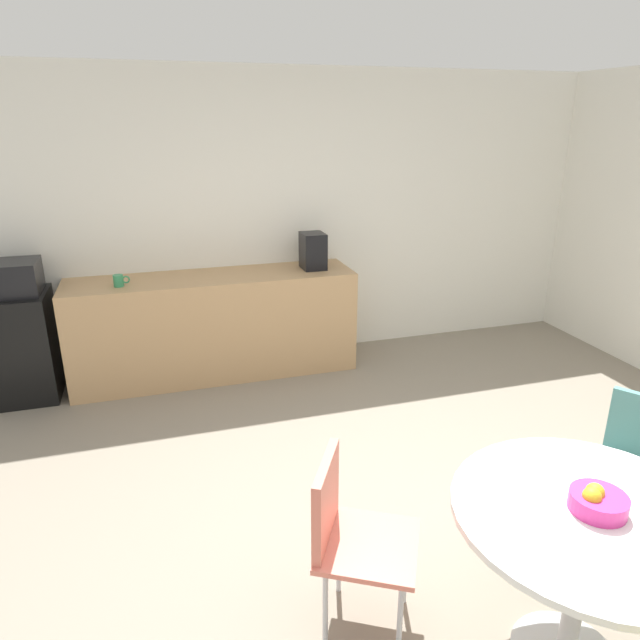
{
  "coord_description": "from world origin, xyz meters",
  "views": [
    {
      "loc": [
        -1.23,
        -2.08,
        2.17
      ],
      "look_at": [
        -0.24,
        1.18,
        0.95
      ],
      "focal_mm": 31.76,
      "sensor_mm": 36.0,
      "label": 1
    }
  ],
  "objects": [
    {
      "name": "counter_block",
      "position": [
        -0.76,
        2.65,
        0.45
      ],
      "size": [
        2.44,
        0.6,
        0.9
      ],
      "primitive_type": "cube",
      "color": "tan",
      "rests_on": "ground_plane"
    },
    {
      "name": "fruit_bowl",
      "position": [
        0.3,
        -0.68,
        0.8
      ],
      "size": [
        0.21,
        0.21,
        0.11
      ],
      "color": "#D8338C",
      "rests_on": "round_table"
    },
    {
      "name": "wall_back",
      "position": [
        0.0,
        3.0,
        1.3
      ],
      "size": [
        6.0,
        0.1,
        2.6
      ],
      "primitive_type": "cube",
      "color": "white",
      "rests_on": "ground_plane"
    },
    {
      "name": "chair_coral",
      "position": [
        -0.54,
        -0.22,
        0.52
      ],
      "size": [
        0.57,
        0.57,
        0.83
      ],
      "color": "silver",
      "rests_on": "ground_plane"
    },
    {
      "name": "round_table",
      "position": [
        0.28,
        -0.68,
        0.61
      ],
      "size": [
        1.06,
        1.06,
        0.76
      ],
      "color": "silver",
      "rests_on": "ground_plane"
    },
    {
      "name": "microwave",
      "position": [
        -2.32,
        2.65,
        1.01
      ],
      "size": [
        0.48,
        0.38,
        0.26
      ],
      "primitive_type": "cube",
      "color": "black",
      "rests_on": "mini_fridge"
    },
    {
      "name": "mini_fridge",
      "position": [
        -2.32,
        2.65,
        0.44
      ],
      "size": [
        0.54,
        0.54,
        0.88
      ],
      "primitive_type": "cube",
      "color": "black",
      "rests_on": "ground_plane"
    },
    {
      "name": "coffee_maker",
      "position": [
        0.14,
        2.65,
        1.06
      ],
      "size": [
        0.2,
        0.24,
        0.32
      ],
      "primitive_type": "cube",
      "color": "black",
      "rests_on": "counter_block"
    },
    {
      "name": "mug_white",
      "position": [
        -1.5,
        2.55,
        0.95
      ],
      "size": [
        0.13,
        0.08,
        0.09
      ],
      "color": "#338C59",
      "rests_on": "counter_block"
    },
    {
      "name": "ground_plane",
      "position": [
        0.0,
        0.0,
        0.0
      ],
      "size": [
        6.0,
        6.0,
        0.0
      ],
      "primitive_type": "plane",
      "color": "gray"
    },
    {
      "name": "chair_teal",
      "position": [
        1.08,
        -0.16,
        0.52
      ],
      "size": [
        0.58,
        0.58,
        0.83
      ],
      "color": "silver",
      "rests_on": "ground_plane"
    }
  ]
}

